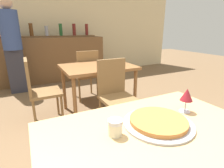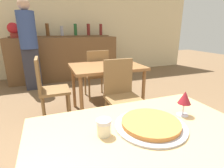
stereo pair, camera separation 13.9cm
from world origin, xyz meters
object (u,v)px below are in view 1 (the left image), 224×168
object	(u,v)px
chair_far_side_front	(115,91)
pizza_tray	(158,122)
chair_far_side_left	(38,88)
chair_far_side_back	(86,72)
wine_glass	(187,95)
cheese_shaker	(115,127)
person_standing	(12,43)

from	to	relation	value
chair_far_side_front	pizza_tray	bearing A→B (deg)	-105.80
chair_far_side_left	chair_far_side_back	bearing A→B (deg)	-56.91
chair_far_side_front	wine_glass	xyz separation A→B (m)	(-0.06, -1.10, 0.33)
cheese_shaker	person_standing	distance (m)	3.30
chair_far_side_front	pizza_tray	world-z (taller)	chair_far_side_front
chair_far_side_front	person_standing	size ratio (longest dim) A/B	0.50
pizza_tray	chair_far_side_front	bearing A→B (deg)	74.20
chair_far_side_back	wine_glass	xyz separation A→B (m)	(-0.06, -2.20, 0.33)
chair_far_side_back	person_standing	world-z (taller)	person_standing
chair_far_side_left	cheese_shaker	bearing A→B (deg)	-171.21
chair_far_side_left	cheese_shaker	distance (m)	1.72
pizza_tray	wine_glass	world-z (taller)	wine_glass
chair_far_side_back	person_standing	xyz separation A→B (m)	(-1.13, 1.01, 0.47)
chair_far_side_front	pizza_tray	distance (m)	1.21
cheese_shaker	pizza_tray	bearing A→B (deg)	-3.96
chair_far_side_left	pizza_tray	bearing A→B (deg)	-162.78
chair_far_side_front	chair_far_side_left	xyz separation A→B (m)	(-0.85, 0.55, 0.00)
chair_far_side_left	cheese_shaker	size ratio (longest dim) A/B	10.38
chair_far_side_back	person_standing	distance (m)	1.59
chair_far_side_front	wine_glass	size ratio (longest dim) A/B	5.68
chair_far_side_front	person_standing	distance (m)	2.45
chair_far_side_left	pizza_tray	xyz separation A→B (m)	(0.53, -1.70, 0.24)
person_standing	wine_glass	distance (m)	3.39
cheese_shaker	wine_glass	xyz separation A→B (m)	(0.53, 0.03, 0.07)
wine_glass	cheese_shaker	bearing A→B (deg)	-176.73
cheese_shaker	wine_glass	world-z (taller)	wine_glass
chair_far_side_back	cheese_shaker	xyz separation A→B (m)	(-0.59, -2.23, 0.26)
chair_far_side_back	chair_far_side_left	bearing A→B (deg)	33.09
pizza_tray	person_standing	size ratio (longest dim) A/B	0.22
wine_glass	pizza_tray	bearing A→B (deg)	-169.61
person_standing	chair_far_side_front	bearing A→B (deg)	-62.00
chair_far_side_front	chair_far_side_left	distance (m)	1.01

